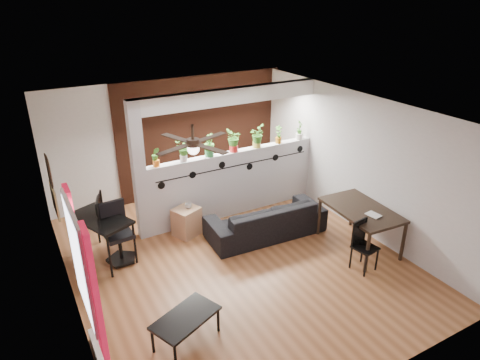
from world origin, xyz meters
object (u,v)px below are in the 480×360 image
object	(u,v)px
potted_plant_6	(300,129)
coffee_table	(186,319)
ceiling_fan	(193,145)
potted_plant_1	(183,151)
potted_plant_2	(209,144)
office_chair	(118,236)
computer_desk	(100,222)
cup	(188,206)
potted_plant_4	(257,136)
potted_plant_5	(279,134)
potted_plant_3	(234,140)
potted_plant_0	(156,156)
sofa	(266,220)
folding_chair	(362,241)
cube_shelf	(187,222)
dining_table	(361,213)

from	to	relation	value
potted_plant_6	coffee_table	size ratio (longest dim) A/B	0.43
ceiling_fan	potted_plant_1	xyz separation A→B (m)	(0.55, 1.80, -0.76)
potted_plant_2	office_chair	size ratio (longest dim) A/B	0.44
computer_desk	office_chair	size ratio (longest dim) A/B	1.20
cup	potted_plant_4	bearing A→B (deg)	11.48
potted_plant_5	coffee_table	distance (m)	4.52
potted_plant_4	potted_plant_2	bearing A→B (deg)	180.00
potted_plant_6	office_chair	distance (m)	4.29
potted_plant_3	cup	world-z (taller)	potted_plant_3
potted_plant_0	office_chair	xyz separation A→B (m)	(-0.94, -0.55, -1.08)
potted_plant_0	ceiling_fan	bearing A→B (deg)	-90.64
potted_plant_1	sofa	world-z (taller)	potted_plant_1
ceiling_fan	potted_plant_2	world-z (taller)	ceiling_fan
potted_plant_0	computer_desk	xyz separation A→B (m)	(-1.16, -0.40, -0.81)
sofa	folding_chair	xyz separation A→B (m)	(0.80, -1.66, 0.20)
ceiling_fan	coffee_table	size ratio (longest dim) A/B	1.19
potted_plant_0	potted_plant_1	xyz separation A→B (m)	(0.53, 0.00, 0.02)
potted_plant_5	potted_plant_6	world-z (taller)	potted_plant_6
cube_shelf	coffee_table	distance (m)	2.72
ceiling_fan	dining_table	size ratio (longest dim) A/B	0.82
potted_plant_0	potted_plant_3	world-z (taller)	potted_plant_3
coffee_table	folding_chair	bearing A→B (deg)	2.48
cube_shelf	potted_plant_1	bearing A→B (deg)	44.53
office_chair	dining_table	bearing A→B (deg)	-23.55
office_chair	cup	bearing A→B (deg)	8.47
potted_plant_3	cup	bearing A→B (deg)	-163.49
potted_plant_1	potted_plant_3	world-z (taller)	potted_plant_3
ceiling_fan	cup	size ratio (longest dim) A/B	9.53
ceiling_fan	cup	distance (m)	2.30
potted_plant_1	potted_plant_6	distance (m)	2.63
potted_plant_0	computer_desk	bearing A→B (deg)	-160.97
ceiling_fan	sofa	distance (m)	2.74
cube_shelf	dining_table	size ratio (longest dim) A/B	0.38
potted_plant_4	coffee_table	size ratio (longest dim) A/B	0.46
ceiling_fan	potted_plant_6	distance (m)	3.73
ceiling_fan	potted_plant_3	world-z (taller)	ceiling_fan
potted_plant_6	sofa	size ratio (longest dim) A/B	0.20
potted_plant_1	office_chair	distance (m)	1.91
potted_plant_0	potted_plant_3	xyz separation A→B (m)	(1.58, 0.00, 0.05)
potted_plant_1	cube_shelf	xyz separation A→B (m)	(-0.14, -0.34, -1.28)
potted_plant_6	cup	distance (m)	2.92
cup	dining_table	bearing A→B (deg)	-37.27
cup	office_chair	distance (m)	1.40
office_chair	folding_chair	world-z (taller)	office_chair
potted_plant_3	computer_desk	distance (m)	2.90
potted_plant_1	computer_desk	xyz separation A→B (m)	(-1.69, -0.40, -0.83)
sofa	potted_plant_0	bearing A→B (deg)	-28.72
ceiling_fan	dining_table	distance (m)	3.38
potted_plant_4	dining_table	xyz separation A→B (m)	(0.80, -2.22, -0.90)
potted_plant_2	office_chair	world-z (taller)	potted_plant_2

